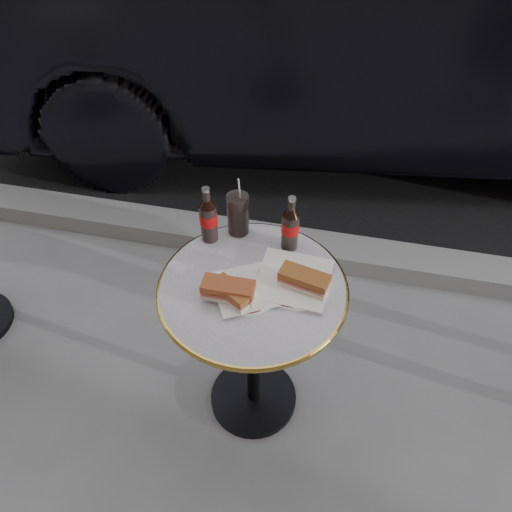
% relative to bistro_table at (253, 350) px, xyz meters
% --- Properties ---
extents(ground, '(80.00, 80.00, 0.00)m').
position_rel_bistro_table_xyz_m(ground, '(0.00, 0.00, -0.37)').
color(ground, gray).
rests_on(ground, ground).
extents(curb, '(40.00, 0.20, 0.12)m').
position_rel_bistro_table_xyz_m(curb, '(0.00, 0.90, -0.32)').
color(curb, gray).
rests_on(curb, ground).
extents(bistro_table, '(0.62, 0.62, 0.73)m').
position_rel_bistro_table_xyz_m(bistro_table, '(0.00, 0.00, 0.00)').
color(bistro_table, '#BAB2C4').
rests_on(bistro_table, ground).
extents(plate_left, '(0.26, 0.26, 0.01)m').
position_rel_bistro_table_xyz_m(plate_left, '(-0.02, -0.03, 0.37)').
color(plate_left, white).
rests_on(plate_left, bistro_table).
extents(plate_right, '(0.29, 0.29, 0.01)m').
position_rel_bistro_table_xyz_m(plate_right, '(0.12, 0.05, 0.37)').
color(plate_right, white).
rests_on(plate_right, bistro_table).
extents(sandwich_left_a, '(0.16, 0.08, 0.06)m').
position_rel_bistro_table_xyz_m(sandwich_left_a, '(-0.06, -0.07, 0.41)').
color(sandwich_left_a, '#9E4928').
rests_on(sandwich_left_a, plate_left).
extents(sandwich_left_b, '(0.15, 0.13, 0.05)m').
position_rel_bistro_table_xyz_m(sandwich_left_b, '(-0.05, -0.07, 0.40)').
color(sandwich_left_b, brown).
rests_on(sandwich_left_b, plate_left).
extents(sandwich_right, '(0.17, 0.11, 0.05)m').
position_rel_bistro_table_xyz_m(sandwich_right, '(0.16, 0.02, 0.41)').
color(sandwich_right, brown).
rests_on(sandwich_right, plate_right).
extents(cola_bottle_left, '(0.08, 0.08, 0.22)m').
position_rel_bistro_table_xyz_m(cola_bottle_left, '(-0.20, 0.19, 0.48)').
color(cola_bottle_left, black).
rests_on(cola_bottle_left, bistro_table).
extents(cola_bottle_right, '(0.07, 0.07, 0.22)m').
position_rel_bistro_table_xyz_m(cola_bottle_right, '(0.08, 0.20, 0.47)').
color(cola_bottle_right, black).
rests_on(cola_bottle_right, bistro_table).
extents(cola_glass, '(0.08, 0.08, 0.16)m').
position_rel_bistro_table_xyz_m(cola_glass, '(-0.11, 0.24, 0.45)').
color(cola_glass, black).
rests_on(cola_glass, bistro_table).
extents(parked_car, '(2.43, 5.15, 1.63)m').
position_rel_bistro_table_xyz_m(parked_car, '(0.22, 2.23, 0.45)').
color(parked_car, black).
rests_on(parked_car, ground).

